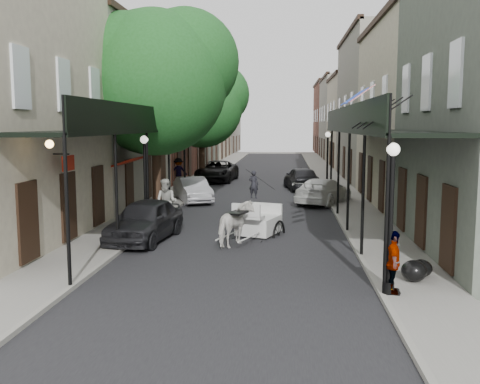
% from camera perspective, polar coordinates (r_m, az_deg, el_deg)
% --- Properties ---
extents(ground, '(140.00, 140.00, 0.00)m').
position_cam_1_polar(ground, '(15.69, -0.95, -8.55)').
color(ground, gray).
rests_on(ground, ground).
extents(road, '(8.00, 90.00, 0.01)m').
position_cam_1_polar(road, '(35.32, 2.34, 0.25)').
color(road, black).
rests_on(road, ground).
extents(sidewalk_left, '(2.20, 90.00, 0.12)m').
position_cam_1_polar(sidewalk_left, '(35.88, -5.66, 0.42)').
color(sidewalk_left, gray).
rests_on(sidewalk_left, ground).
extents(sidewalk_right, '(2.20, 90.00, 0.12)m').
position_cam_1_polar(sidewalk_right, '(35.44, 10.44, 0.26)').
color(sidewalk_right, gray).
rests_on(sidewalk_right, ground).
extents(building_row_left, '(5.00, 80.00, 10.50)m').
position_cam_1_polar(building_row_left, '(46.16, -7.90, 8.34)').
color(building_row_left, beige).
rests_on(building_row_left, ground).
extents(building_row_right, '(5.00, 80.00, 10.50)m').
position_cam_1_polar(building_row_right, '(45.59, 13.93, 8.21)').
color(building_row_right, gray).
rests_on(building_row_right, ground).
extents(gallery_left, '(2.20, 18.05, 4.88)m').
position_cam_1_polar(gallery_left, '(22.90, -11.24, 6.53)').
color(gallery_left, black).
rests_on(gallery_left, sidewalk_left).
extents(gallery_right, '(2.20, 18.05, 4.88)m').
position_cam_1_polar(gallery_right, '(22.25, 13.36, 6.46)').
color(gallery_right, black).
rests_on(gallery_right, sidewalk_right).
extents(tree_near, '(7.31, 6.80, 9.63)m').
position_cam_1_polar(tree_near, '(25.94, -8.10, 12.04)').
color(tree_near, '#382619').
rests_on(tree_near, sidewalk_left).
extents(tree_far, '(6.45, 6.00, 8.61)m').
position_cam_1_polar(tree_far, '(39.66, -3.57, 9.44)').
color(tree_far, '#382619').
rests_on(tree_far, sidewalk_left).
extents(lamppost_right_near, '(0.32, 0.32, 3.71)m').
position_cam_1_polar(lamppost_right_near, '(13.46, 15.80, -2.52)').
color(lamppost_right_near, black).
rests_on(lamppost_right_near, sidewalk_right).
extents(lamppost_left, '(0.32, 0.32, 3.71)m').
position_cam_1_polar(lamppost_left, '(21.88, -10.09, 1.28)').
color(lamppost_left, black).
rests_on(lamppost_left, sidewalk_left).
extents(lamppost_right_far, '(0.32, 0.32, 3.71)m').
position_cam_1_polar(lamppost_right_far, '(33.20, 9.30, 3.27)').
color(lamppost_right_far, black).
rests_on(lamppost_right_far, sidewalk_right).
extents(horse, '(1.41, 2.00, 1.54)m').
position_cam_1_polar(horse, '(18.86, -0.41, -3.46)').
color(horse, silver).
rests_on(horse, ground).
extents(carriage, '(2.10, 2.58, 2.58)m').
position_cam_1_polar(carriage, '(20.99, 2.39, -1.74)').
color(carriage, black).
rests_on(carriage, ground).
extents(pedestrian_walking, '(1.09, 0.92, 1.98)m').
position_cam_1_polar(pedestrian_walking, '(22.98, -7.84, -1.06)').
color(pedestrian_walking, '#A9A99F').
rests_on(pedestrian_walking, ground).
extents(pedestrian_sidewalk_left, '(1.30, 0.87, 1.88)m').
position_cam_1_polar(pedestrian_sidewalk_left, '(37.07, -6.57, 2.18)').
color(pedestrian_sidewalk_left, gray).
rests_on(pedestrian_sidewalk_left, sidewalk_left).
extents(pedestrian_sidewalk_right, '(0.47, 0.95, 1.57)m').
position_cam_1_polar(pedestrian_sidewalk_right, '(13.71, 16.05, -7.25)').
color(pedestrian_sidewalk_right, gray).
rests_on(pedestrian_sidewalk_right, sidewalk_right).
extents(car_left_near, '(2.34, 4.70, 1.54)m').
position_cam_1_polar(car_left_near, '(20.01, -10.10, -2.96)').
color(car_left_near, black).
rests_on(car_left_near, ground).
extents(car_left_mid, '(2.93, 4.40, 1.37)m').
position_cam_1_polar(car_left_mid, '(29.69, -5.07, 0.24)').
color(car_left_mid, '#ABAAAF').
rests_on(car_left_mid, ground).
extents(car_left_far, '(2.96, 5.80, 1.57)m').
position_cam_1_polar(car_left_far, '(40.36, -2.46, 2.23)').
color(car_left_far, black).
rests_on(car_left_far, ground).
extents(car_right_near, '(3.71, 5.16, 1.39)m').
position_cam_1_polar(car_right_near, '(29.28, 8.87, 0.10)').
color(car_right_near, silver).
rests_on(car_right_near, ground).
extents(car_right_far, '(2.53, 4.82, 1.56)m').
position_cam_1_polar(car_right_far, '(35.23, 6.58, 1.47)').
color(car_right_far, black).
rests_on(car_right_far, ground).
extents(trash_bags, '(0.93, 1.08, 0.57)m').
position_cam_1_polar(trash_bags, '(15.23, 18.34, -7.90)').
color(trash_bags, black).
rests_on(trash_bags, sidewalk_right).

